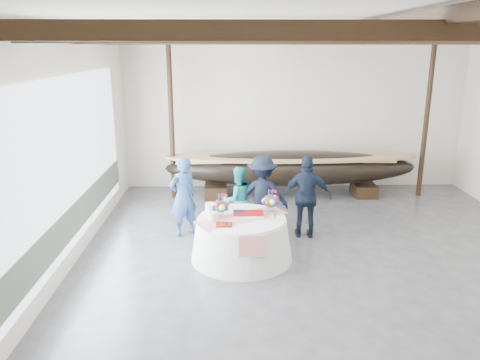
{
  "coord_description": "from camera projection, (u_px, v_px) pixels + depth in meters",
  "views": [
    {
      "loc": [
        -1.94,
        -7.75,
        4.11
      ],
      "look_at": [
        -1.7,
        2.31,
        1.24
      ],
      "focal_mm": 35.0,
      "sensor_mm": 36.0,
      "label": 1
    }
  ],
  "objects": [
    {
      "name": "ceiling",
      "position": [
        351.0,
        21.0,
        7.39
      ],
      "size": [
        10.0,
        12.0,
        0.01
      ],
      "primitive_type": "cube",
      "color": "white",
      "rests_on": "wall_back"
    },
    {
      "name": "guest_woman_teal",
      "position": [
        238.0,
        200.0,
        10.6
      ],
      "size": [
        0.89,
        0.78,
        1.55
      ],
      "primitive_type": "imported",
      "rotation": [
        0.0,
        0.0,
        3.44
      ],
      "color": "teal",
      "rests_on": "ground"
    },
    {
      "name": "floor",
      "position": [
        335.0,
        278.0,
        8.63
      ],
      "size": [
        10.0,
        12.0,
        0.01
      ],
      "primitive_type": "cube",
      "color": "#3D3D42",
      "rests_on": "ground"
    },
    {
      "name": "guest_man_right",
      "position": [
        307.0,
        197.0,
        10.29
      ],
      "size": [
        1.12,
        0.53,
        1.86
      ],
      "primitive_type": "imported",
      "rotation": [
        0.0,
        0.0,
        3.07
      ],
      "color": "#131D30",
      "rests_on": "ground"
    },
    {
      "name": "wall_left",
      "position": [
        48.0,
        161.0,
        7.89
      ],
      "size": [
        0.02,
        12.0,
        4.5
      ],
      "primitive_type": "cube",
      "color": "silver",
      "rests_on": "ground"
    },
    {
      "name": "pavilion_structure",
      "position": [
        337.0,
        53.0,
        8.33
      ],
      "size": [
        9.8,
        11.76,
        4.5
      ],
      "color": "black",
      "rests_on": "ground"
    },
    {
      "name": "wall_back",
      "position": [
        294.0,
        112.0,
        13.77
      ],
      "size": [
        10.0,
        0.02,
        4.5
      ],
      "primitive_type": "cube",
      "color": "silver",
      "rests_on": "ground"
    },
    {
      "name": "banquet_table",
      "position": [
        242.0,
        238.0,
        9.34
      ],
      "size": [
        2.03,
        2.03,
        0.87
      ],
      "color": "white",
      "rests_on": "ground"
    },
    {
      "name": "tabletop_items",
      "position": [
        242.0,
        208.0,
        9.33
      ],
      "size": [
        1.9,
        1.41,
        0.4
      ],
      "color": "red",
      "rests_on": "banquet_table"
    },
    {
      "name": "longboat_display",
      "position": [
        291.0,
        168.0,
        13.13
      ],
      "size": [
        7.05,
        1.41,
        1.32
      ],
      "color": "black",
      "rests_on": "ground"
    },
    {
      "name": "open_bay",
      "position": [
        73.0,
        170.0,
        8.97
      ],
      "size": [
        0.03,
        7.0,
        3.2
      ],
      "color": "silver",
      "rests_on": "ground"
    },
    {
      "name": "guest_woman_blue",
      "position": [
        183.0,
        196.0,
        10.4
      ],
      "size": [
        0.79,
        0.73,
        1.81
      ],
      "primitive_type": "imported",
      "rotation": [
        0.0,
        0.0,
        3.75
      ],
      "color": "#2A5089",
      "rests_on": "ground"
    },
    {
      "name": "guest_man_left",
      "position": [
        262.0,
        195.0,
        10.51
      ],
      "size": [
        1.23,
        0.78,
        1.81
      ],
      "primitive_type": "imported",
      "rotation": [
        0.0,
        0.0,
        3.04
      ],
      "color": "black",
      "rests_on": "ground"
    }
  ]
}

